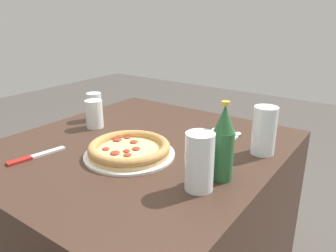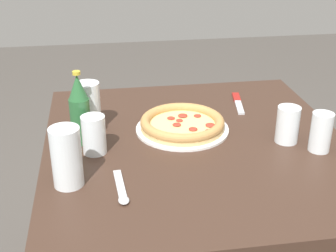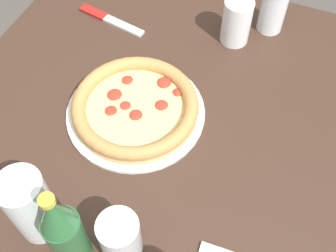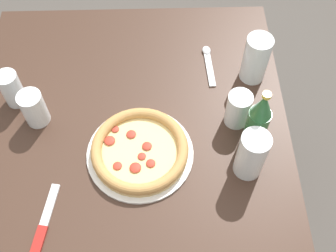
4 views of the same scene
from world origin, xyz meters
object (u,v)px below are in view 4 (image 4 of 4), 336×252
at_px(glass_lemonade, 12,90).
at_px(spoon, 208,61).
at_px(beer_bottle, 258,121).
at_px(glass_water, 34,109).
at_px(knife, 45,222).
at_px(glass_mango_juice, 238,110).
at_px(glass_cola, 255,60).
at_px(pizza_veggie, 140,151).
at_px(glass_red_wine, 251,156).

height_order(glass_lemonade, spoon, glass_lemonade).
xyz_separation_m(beer_bottle, spoon, (0.29, 0.10, -0.10)).
bearing_deg(beer_bottle, glass_water, 81.53).
bearing_deg(spoon, knife, 138.71).
bearing_deg(beer_bottle, glass_lemonade, 76.86).
bearing_deg(knife, glass_mango_juice, -60.25).
xyz_separation_m(glass_cola, spoon, (0.06, 0.13, -0.07)).
bearing_deg(knife, glass_lemonade, 18.71).
xyz_separation_m(glass_water, beer_bottle, (-0.09, -0.61, 0.05)).
relative_size(beer_bottle, knife, 1.18).
bearing_deg(glass_water, glass_mango_juice, -91.89).
height_order(beer_bottle, spoon, beer_bottle).
relative_size(pizza_veggie, glass_mango_juice, 2.60).
relative_size(glass_lemonade, beer_bottle, 0.52).
bearing_deg(beer_bottle, glass_mango_juice, 27.37).
relative_size(pizza_veggie, glass_water, 2.64).
xyz_separation_m(glass_red_wine, glass_mango_juice, (0.16, 0.01, -0.02)).
bearing_deg(glass_water, knife, -169.73).
relative_size(glass_cola, glass_mango_juice, 1.40).
distance_m(glass_water, glass_mango_juice, 0.57).
distance_m(pizza_veggie, glass_mango_juice, 0.30).
relative_size(glass_water, glass_cola, 0.70).
bearing_deg(spoon, beer_bottle, -161.35).
bearing_deg(spoon, glass_red_wine, -168.76).
relative_size(glass_cola, glass_lemonade, 1.36).
relative_size(glass_mango_juice, spoon, 0.69).
bearing_deg(glass_mango_juice, spoon, 15.60).
bearing_deg(glass_cola, beer_bottle, 172.50).
xyz_separation_m(glass_water, spoon, (0.20, -0.51, -0.05)).
distance_m(glass_water, knife, 0.32).
bearing_deg(glass_cola, spoon, 65.58).
bearing_deg(beer_bottle, knife, 111.95).
distance_m(glass_cola, glass_red_wine, 0.33).
bearing_deg(glass_lemonade, glass_water, -133.32).
relative_size(glass_cola, knife, 0.84).
bearing_deg(glass_red_wine, beer_bottle, -15.81).
bearing_deg(pizza_veggie, spoon, -33.22).
bearing_deg(knife, pizza_veggie, -51.68).
distance_m(glass_lemonade, glass_red_wine, 0.70).
distance_m(glass_cola, knife, 0.75).
bearing_deg(pizza_veggie, glass_lemonade, 62.37).
distance_m(pizza_veggie, glass_lemonade, 0.42).
distance_m(glass_lemonade, spoon, 0.60).
bearing_deg(glass_water, pizza_veggie, -112.81).
relative_size(glass_water, beer_bottle, 0.50).
distance_m(glass_mango_juice, knife, 0.60).
height_order(glass_cola, beer_bottle, beer_bottle).
bearing_deg(glass_cola, glass_lemonade, 96.05).
height_order(glass_lemonade, glass_red_wine, glass_red_wine).
relative_size(knife, spoon, 1.17).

